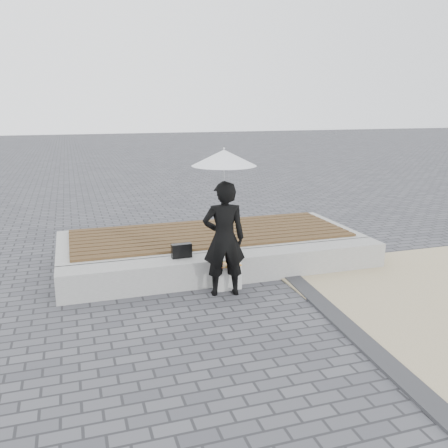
{
  "coord_description": "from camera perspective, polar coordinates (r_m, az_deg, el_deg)",
  "views": [
    {
      "loc": [
        -2.2,
        -4.82,
        2.56
      ],
      "look_at": [
        -0.29,
        1.12,
        1.0
      ],
      "focal_mm": 38.57,
      "sensor_mm": 36.0,
      "label": 1
    }
  ],
  "objects": [
    {
      "name": "parasol",
      "position": [
        6.28,
        0.0,
        7.86
      ],
      "size": [
        0.85,
        0.85,
        1.09
      ],
      "rotation": [
        0.0,
        0.0,
        -0.2
      ],
      "color": "silver",
      "rests_on": "ground"
    },
    {
      "name": "seating_ledge",
      "position": [
        7.19,
        1.03,
        -5.14
      ],
      "size": [
        5.0,
        0.45,
        0.4
      ],
      "primitive_type": "cube",
      "color": "#AEADA8",
      "rests_on": "ground"
    },
    {
      "name": "edging_band",
      "position": [
        5.82,
        15.16,
        -12.4
      ],
      "size": [
        0.61,
        5.2,
        0.04
      ],
      "primitive_type": "cube",
      "rotation": [
        0.0,
        0.0,
        -0.07
      ],
      "color": "#313134",
      "rests_on": "ground"
    },
    {
      "name": "woman",
      "position": [
        6.49,
        0.0,
        -1.78
      ],
      "size": [
        0.63,
        0.47,
        1.59
      ],
      "primitive_type": "imported",
      "rotation": [
        0.0,
        0.0,
        2.98
      ],
      "color": "black",
      "rests_on": "ground"
    },
    {
      "name": "canvas_tote",
      "position": [
        6.84,
        0.47,
        -6.22
      ],
      "size": [
        0.37,
        0.16,
        0.38
      ],
      "primitive_type": "cube",
      "rotation": [
        0.0,
        0.0,
        0.03
      ],
      "color": "silver",
      "rests_on": "ground"
    },
    {
      "name": "timber_platform",
      "position": [
        8.28,
        -1.66,
        -2.55
      ],
      "size": [
        5.0,
        2.0,
        0.4
      ],
      "primitive_type": "cube",
      "color": "#AFAEA9",
      "rests_on": "ground"
    },
    {
      "name": "handbag",
      "position": [
        6.98,
        -5.06,
        -3.17
      ],
      "size": [
        0.3,
        0.11,
        0.21
      ],
      "primitive_type": "cube",
      "rotation": [
        0.0,
        0.0,
        0.04
      ],
      "color": "black",
      "rests_on": "seating_ledge"
    },
    {
      "name": "magazine",
      "position": [
        6.73,
        0.61,
        -4.79
      ],
      "size": [
        0.31,
        0.23,
        0.01
      ],
      "primitive_type": "cube",
      "rotation": [
        0.0,
        0.0,
        0.04
      ],
      "color": "red",
      "rests_on": "canvas_tote"
    },
    {
      "name": "timber_decking",
      "position": [
        8.22,
        -1.67,
        -1.08
      ],
      "size": [
        4.6,
        1.8,
        0.04
      ],
      "primitive_type": null,
      "color": "brown",
      "rests_on": "timber_platform"
    },
    {
      "name": "ground",
      "position": [
        5.88,
        6.16,
        -11.83
      ],
      "size": [
        80.0,
        80.0,
        0.0
      ],
      "primitive_type": "plane",
      "color": "#4B4B50",
      "rests_on": "ground"
    }
  ]
}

